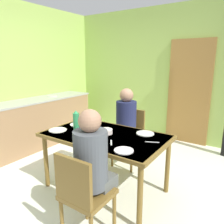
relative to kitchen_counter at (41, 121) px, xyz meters
name	(u,v)px	position (x,y,z in m)	size (l,w,h in m)	color
ground_plane	(91,181)	(1.71, -0.56, -0.45)	(5.99, 5.99, 0.00)	silver
wall_back	(160,74)	(1.71, 1.74, 0.88)	(4.27, 0.10, 2.66)	#A0C15B
wall_left	(27,75)	(-0.33, 0.02, 0.88)	(0.10, 3.46, 2.66)	#9DBF56
door_wooden	(189,93)	(2.35, 1.66, 0.55)	(0.80, 0.05, 2.00)	olive
kitchen_counter	(41,121)	(0.00, 0.00, 0.00)	(0.61, 2.20, 0.91)	#946F4C
dining_table	(105,140)	(1.97, -0.58, 0.22)	(1.48, 0.89, 0.74)	brown
chair_near_diner	(82,194)	(2.30, -1.38, 0.05)	(0.40, 0.40, 0.87)	brown
chair_far_diner	(130,134)	(1.87, 0.21, 0.05)	(0.40, 0.40, 0.87)	brown
person_near_diner	(92,157)	(2.30, -1.24, 0.33)	(0.30, 0.37, 0.77)	#565A55
person_far_diner	(126,118)	(1.87, 0.08, 0.33)	(0.30, 0.37, 0.77)	#151E45
water_bottle_green_near	(76,122)	(1.61, -0.70, 0.42)	(0.08, 0.08, 0.28)	#309A56
serving_bowl_center	(106,131)	(1.95, -0.55, 0.31)	(0.17, 0.17, 0.06)	silver
dinner_plate_near_left	(78,124)	(1.42, -0.47, 0.29)	(0.21, 0.21, 0.01)	white
dinner_plate_near_right	(124,151)	(2.41, -0.88, 0.29)	(0.20, 0.20, 0.01)	white
dinner_plate_far_center	(145,133)	(2.37, -0.29, 0.29)	(0.22, 0.22, 0.01)	white
dinner_plate_far_side	(58,130)	(1.38, -0.80, 0.29)	(0.23, 0.23, 0.01)	white
drinking_glass_by_near_diner	(95,119)	(1.54, -0.24, 0.34)	(0.06, 0.06, 0.11)	silver
cutlery_knife_near	(152,142)	(2.55, -0.50, 0.29)	(0.15, 0.02, 0.00)	silver
cutlery_fork_near	(78,136)	(1.74, -0.81, 0.29)	(0.15, 0.02, 0.00)	silver
cutlery_knife_far	(111,143)	(2.18, -0.76, 0.29)	(0.15, 0.02, 0.00)	silver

